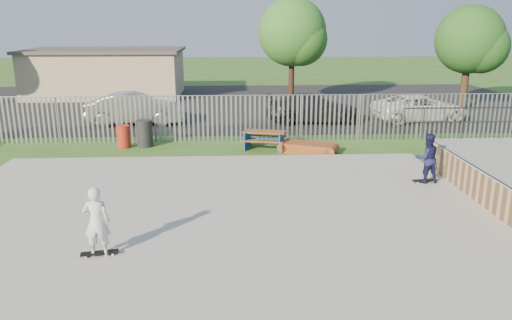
{
  "coord_description": "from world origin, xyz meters",
  "views": [
    {
      "loc": [
        0.65,
        -12.21,
        5.11
      ],
      "look_at": [
        1.33,
        2.0,
        1.1
      ],
      "focal_mm": 35.0,
      "sensor_mm": 36.0,
      "label": 1
    }
  ],
  "objects_px": {
    "skater_white": "(97,222)",
    "car_dark": "(314,108)",
    "trash_bin_grey": "(145,133)",
    "skater_navy": "(427,158)",
    "tree_mid": "(292,32)",
    "tree_right": "(470,40)",
    "car_silver": "(135,109)",
    "funbox": "(308,148)",
    "picnic_table": "(264,139)",
    "car_white": "(420,108)",
    "trash_bin_red": "(124,137)"
  },
  "relations": [
    {
      "from": "trash_bin_red",
      "to": "car_dark",
      "type": "height_order",
      "value": "car_dark"
    },
    {
      "from": "picnic_table",
      "to": "trash_bin_grey",
      "type": "height_order",
      "value": "trash_bin_grey"
    },
    {
      "from": "trash_bin_red",
      "to": "skater_white",
      "type": "xyz_separation_m",
      "value": [
        1.57,
        -10.22,
        0.47
      ]
    },
    {
      "from": "trash_bin_grey",
      "to": "car_dark",
      "type": "bearing_deg",
      "value": 31.01
    },
    {
      "from": "trash_bin_red",
      "to": "trash_bin_grey",
      "type": "relative_size",
      "value": 0.84
    },
    {
      "from": "trash_bin_red",
      "to": "skater_white",
      "type": "distance_m",
      "value": 10.35
    },
    {
      "from": "car_white",
      "to": "tree_right",
      "type": "bearing_deg",
      "value": -56.55
    },
    {
      "from": "picnic_table",
      "to": "trash_bin_red",
      "type": "xyz_separation_m",
      "value": [
        -5.79,
        0.37,
        0.1
      ]
    },
    {
      "from": "tree_mid",
      "to": "trash_bin_red",
      "type": "bearing_deg",
      "value": -126.15
    },
    {
      "from": "tree_mid",
      "to": "skater_navy",
      "type": "bearing_deg",
      "value": -82.17
    },
    {
      "from": "car_white",
      "to": "tree_mid",
      "type": "distance_m",
      "value": 9.47
    },
    {
      "from": "car_white",
      "to": "skater_white",
      "type": "distance_m",
      "value": 19.79
    },
    {
      "from": "skater_white",
      "to": "funbox",
      "type": "bearing_deg",
      "value": -124.08
    },
    {
      "from": "trash_bin_red",
      "to": "car_silver",
      "type": "xyz_separation_m",
      "value": [
        -0.37,
        4.77,
        0.34
      ]
    },
    {
      "from": "trash_bin_grey",
      "to": "tree_mid",
      "type": "relative_size",
      "value": 0.17
    },
    {
      "from": "skater_navy",
      "to": "skater_white",
      "type": "bearing_deg",
      "value": 19.94
    },
    {
      "from": "car_silver",
      "to": "car_white",
      "type": "xyz_separation_m",
      "value": [
        14.63,
        0.2,
        -0.11
      ]
    },
    {
      "from": "car_white",
      "to": "skater_white",
      "type": "height_order",
      "value": "skater_white"
    },
    {
      "from": "car_silver",
      "to": "tree_mid",
      "type": "xyz_separation_m",
      "value": [
        8.61,
        6.53,
        3.56
      ]
    },
    {
      "from": "car_white",
      "to": "car_dark",
      "type": "bearing_deg",
      "value": 83.06
    },
    {
      "from": "trash_bin_grey",
      "to": "car_white",
      "type": "xyz_separation_m",
      "value": [
        13.42,
        4.79,
        0.14
      ]
    },
    {
      "from": "picnic_table",
      "to": "funbox",
      "type": "height_order",
      "value": "picnic_table"
    },
    {
      "from": "funbox",
      "to": "car_silver",
      "type": "bearing_deg",
      "value": 166.63
    },
    {
      "from": "trash_bin_grey",
      "to": "car_silver",
      "type": "distance_m",
      "value": 4.76
    },
    {
      "from": "car_white",
      "to": "car_silver",
      "type": "bearing_deg",
      "value": 83.04
    },
    {
      "from": "car_dark",
      "to": "car_white",
      "type": "height_order",
      "value": "car_dark"
    },
    {
      "from": "trash_bin_grey",
      "to": "skater_white",
      "type": "xyz_separation_m",
      "value": [
        0.73,
        -10.39,
        0.38
      ]
    },
    {
      "from": "picnic_table",
      "to": "car_dark",
      "type": "xyz_separation_m",
      "value": [
        2.89,
        5.26,
        0.37
      ]
    },
    {
      "from": "funbox",
      "to": "trash_bin_red",
      "type": "height_order",
      "value": "trash_bin_red"
    },
    {
      "from": "trash_bin_grey",
      "to": "skater_navy",
      "type": "relative_size",
      "value": 0.71
    },
    {
      "from": "skater_navy",
      "to": "tree_mid",
      "type": "bearing_deg",
      "value": -89.7
    },
    {
      "from": "tree_mid",
      "to": "tree_right",
      "type": "relative_size",
      "value": 1.09
    },
    {
      "from": "funbox",
      "to": "car_white",
      "type": "height_order",
      "value": "car_white"
    },
    {
      "from": "car_white",
      "to": "skater_navy",
      "type": "xyz_separation_m",
      "value": [
        -3.7,
        -10.5,
        0.24
      ]
    },
    {
      "from": "skater_white",
      "to": "car_dark",
      "type": "bearing_deg",
      "value": -116.06
    },
    {
      "from": "car_dark",
      "to": "tree_right",
      "type": "height_order",
      "value": "tree_right"
    },
    {
      "from": "trash_bin_red",
      "to": "car_white",
      "type": "bearing_deg",
      "value": 19.18
    },
    {
      "from": "tree_mid",
      "to": "skater_navy",
      "type": "height_order",
      "value": "tree_mid"
    },
    {
      "from": "picnic_table",
      "to": "car_dark",
      "type": "height_order",
      "value": "car_dark"
    },
    {
      "from": "picnic_table",
      "to": "funbox",
      "type": "relative_size",
      "value": 0.92
    },
    {
      "from": "skater_navy",
      "to": "car_dark",
      "type": "bearing_deg",
      "value": -87.29
    },
    {
      "from": "picnic_table",
      "to": "skater_navy",
      "type": "bearing_deg",
      "value": -34.43
    },
    {
      "from": "car_dark",
      "to": "skater_navy",
      "type": "distance_m",
      "value": 10.6
    },
    {
      "from": "tree_mid",
      "to": "skater_white",
      "type": "distance_m",
      "value": 22.79
    },
    {
      "from": "trash_bin_red",
      "to": "car_dark",
      "type": "xyz_separation_m",
      "value": [
        8.68,
        4.88,
        0.27
      ]
    },
    {
      "from": "skater_white",
      "to": "car_white",
      "type": "bearing_deg",
      "value": -130.74
    },
    {
      "from": "trash_bin_grey",
      "to": "picnic_table",
      "type": "bearing_deg",
      "value": -6.22
    },
    {
      "from": "car_dark",
      "to": "skater_white",
      "type": "bearing_deg",
      "value": 155.11
    },
    {
      "from": "car_silver",
      "to": "car_dark",
      "type": "distance_m",
      "value": 9.05
    },
    {
      "from": "skater_navy",
      "to": "picnic_table",
      "type": "bearing_deg",
      "value": -54.82
    }
  ]
}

